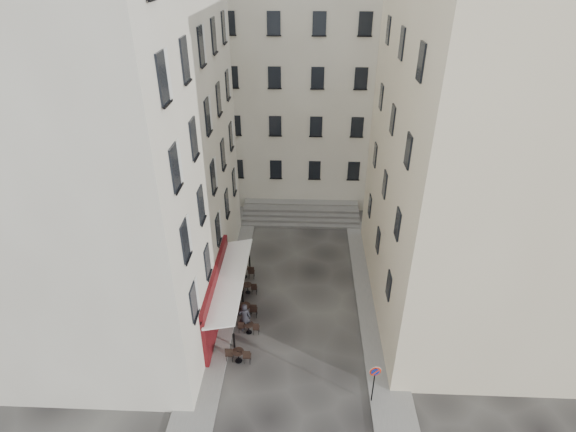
# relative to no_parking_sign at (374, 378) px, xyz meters

# --- Properties ---
(ground) EXTENTS (90.00, 90.00, 0.00)m
(ground) POSITION_rel_no_parking_sign_xyz_m (-3.55, 4.08, -1.64)
(ground) COLOR black
(ground) RESTS_ON ground
(sidewalk_left) EXTENTS (2.00, 22.00, 0.12)m
(sidewalk_left) POSITION_rel_no_parking_sign_xyz_m (-8.05, 8.08, -1.58)
(sidewalk_left) COLOR slate
(sidewalk_left) RESTS_ON ground
(sidewalk_right) EXTENTS (2.00, 18.00, 0.12)m
(sidewalk_right) POSITION_rel_no_parking_sign_xyz_m (0.95, 7.08, -1.58)
(sidewalk_right) COLOR slate
(sidewalk_right) RESTS_ON ground
(building_left) EXTENTS (12.20, 16.20, 20.60)m
(building_left) POSITION_rel_no_parking_sign_xyz_m (-14.05, 7.08, 8.67)
(building_left) COLOR #BFB6A3
(building_left) RESTS_ON ground
(building_right) EXTENTS (12.20, 14.20, 18.60)m
(building_right) POSITION_rel_no_parking_sign_xyz_m (6.95, 7.58, 7.67)
(building_right) COLOR beige
(building_right) RESTS_ON ground
(building_back) EXTENTS (18.20, 10.20, 18.60)m
(building_back) POSITION_rel_no_parking_sign_xyz_m (-4.55, 23.08, 7.67)
(building_back) COLOR #BFB6A3
(building_back) RESTS_ON ground
(cafe_storefront) EXTENTS (1.74, 7.30, 3.50)m
(cafe_storefront) POSITION_rel_no_parking_sign_xyz_m (-7.87, 5.08, 0.24)
(cafe_storefront) COLOR #41090A
(cafe_storefront) RESTS_ON ground
(stone_steps) EXTENTS (9.00, 3.15, 0.80)m
(stone_steps) POSITION_rel_no_parking_sign_xyz_m (-3.55, 16.65, -1.24)
(stone_steps) COLOR #5A5855
(stone_steps) RESTS_ON ground
(bollard_near) EXTENTS (0.12, 0.12, 0.98)m
(bollard_near) POSITION_rel_no_parking_sign_xyz_m (-6.80, 3.08, -1.12)
(bollard_near) COLOR black
(bollard_near) RESTS_ON ground
(bollard_mid) EXTENTS (0.12, 0.12, 0.98)m
(bollard_mid) POSITION_rel_no_parking_sign_xyz_m (-6.80, 6.58, -1.12)
(bollard_mid) COLOR black
(bollard_mid) RESTS_ON ground
(bollard_far) EXTENTS (0.12, 0.12, 0.98)m
(bollard_far) POSITION_rel_no_parking_sign_xyz_m (-6.80, 10.08, -1.12)
(bollard_far) COLOR black
(bollard_far) RESTS_ON ground
(no_parking_sign) EXTENTS (0.53, 0.13, 2.32)m
(no_parking_sign) POSITION_rel_no_parking_sign_xyz_m (0.00, 0.00, 0.00)
(no_parking_sign) COLOR black
(no_parking_sign) RESTS_ON ground
(bistro_table_a) EXTENTS (1.29, 0.60, 0.90)m
(bistro_table_a) POSITION_rel_no_parking_sign_xyz_m (-6.45, 2.16, -1.18)
(bistro_table_a) COLOR black
(bistro_table_a) RESTS_ON ground
(bistro_table_b) EXTENTS (1.15, 0.54, 0.81)m
(bistro_table_b) POSITION_rel_no_parking_sign_xyz_m (-6.16, 4.17, -1.23)
(bistro_table_b) COLOR black
(bistro_table_b) RESTS_ON ground
(bistro_table_c) EXTENTS (1.36, 0.64, 0.96)m
(bistro_table_c) POSITION_rel_no_parking_sign_xyz_m (-6.51, 5.51, -1.15)
(bistro_table_c) COLOR black
(bistro_table_c) RESTS_ON ground
(bistro_table_d) EXTENTS (1.15, 0.54, 0.81)m
(bistro_table_d) POSITION_rel_no_parking_sign_xyz_m (-6.62, 7.51, -1.23)
(bistro_table_d) COLOR black
(bistro_table_d) RESTS_ON ground
(bistro_table_e) EXTENTS (1.34, 0.63, 0.94)m
(bistro_table_e) POSITION_rel_no_parking_sign_xyz_m (-7.03, 9.02, -1.16)
(bistro_table_e) COLOR black
(bistro_table_e) RESTS_ON ground
(pedestrian) EXTENTS (0.70, 0.48, 1.88)m
(pedestrian) POSITION_rel_no_parking_sign_xyz_m (-6.38, 4.31, -0.70)
(pedestrian) COLOR black
(pedestrian) RESTS_ON ground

